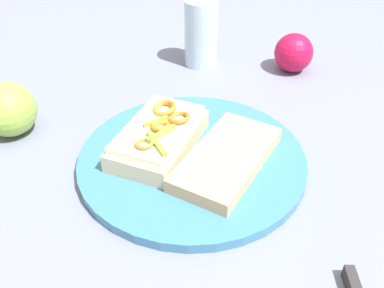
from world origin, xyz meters
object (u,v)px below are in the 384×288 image
Objects in this scene: sandwich at (159,136)px; plate at (192,159)px; apple_2 at (294,53)px; drinking_glass at (201,33)px; bread_slice_side at (227,158)px; apple_3 at (8,109)px.

plate is at bearing -90.55° from sandwich.
plate is at bearing 102.32° from apple_2.
drinking_glass reaches higher than plate.
plate is 0.05m from bread_slice_side.
plate is 1.75× the size of sandwich.
apple_2 is 0.18m from drinking_glass.
plate is 0.29m from apple_3.
bread_slice_side is at bearing -149.90° from apple_3.
plate is at bearing 133.44° from drinking_glass.
bread_slice_side is 0.34m from apple_3.
apple_2 is (0.03, -0.36, 0.00)m from sandwich.
plate is 2.51× the size of drinking_glass.
apple_2 is at bearing -19.91° from sandwich.
apple_3 is (0.17, 0.49, 0.01)m from apple_2.
bread_slice_side is at bearing 141.72° from drinking_glass.
drinking_glass is at bearing 37.08° from apple_2.
apple_3 is (0.29, 0.17, 0.02)m from bread_slice_side.
apple_2 is 0.88× the size of apple_3.
sandwich is 0.36m from apple_2.
apple_2 is (0.07, -0.34, 0.03)m from plate.
bread_slice_side is at bearing 110.84° from apple_2.
apple_3 is (0.20, 0.13, 0.01)m from sandwich.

